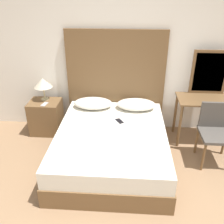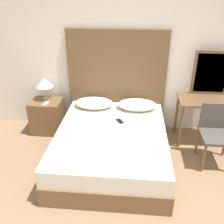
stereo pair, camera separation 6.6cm
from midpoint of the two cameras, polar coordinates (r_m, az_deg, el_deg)
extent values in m
cube|color=white|center=(4.20, 2.47, 13.28)|extent=(10.00, 0.06, 2.70)
cube|color=brown|center=(3.75, -0.62, -9.21)|extent=(1.57, 1.94, 0.27)
cube|color=silver|center=(3.60, -0.64, -5.94)|extent=(1.54, 1.90, 0.24)
cube|color=brown|center=(4.28, 0.38, 6.85)|extent=(1.65, 0.05, 1.74)
ellipsoid|color=silver|center=(4.17, -4.78, 2.02)|extent=(0.64, 0.39, 0.15)
ellipsoid|color=silver|center=(4.13, 5.10, 1.72)|extent=(0.64, 0.39, 0.15)
cube|color=black|center=(3.77, 1.22, -2.07)|extent=(0.14, 0.16, 0.01)
cube|color=brown|center=(4.52, -15.22, -1.08)|extent=(0.52, 0.43, 0.59)
cylinder|color=tan|center=(4.46, -15.47, 2.87)|extent=(0.13, 0.13, 0.02)
cylinder|color=tan|center=(4.42, -15.66, 4.23)|extent=(0.02, 0.02, 0.21)
cone|color=beige|center=(4.35, -15.96, 6.43)|extent=(0.30, 0.30, 0.15)
cube|color=#B7B7BC|center=(4.28, -15.60, 1.73)|extent=(0.10, 0.16, 0.01)
cube|color=brown|center=(4.20, 20.92, 2.66)|extent=(0.98, 0.52, 0.02)
cylinder|color=brown|center=(4.07, 14.76, -3.21)|extent=(0.04, 0.04, 0.73)
cylinder|color=brown|center=(4.45, 13.85, -0.31)|extent=(0.04, 0.04, 0.73)
cube|color=brown|center=(4.29, 20.93, 8.46)|extent=(0.57, 0.03, 0.71)
cube|color=#B2BCC6|center=(4.28, 20.96, 8.42)|extent=(0.48, 0.01, 0.63)
cube|color=#4C4742|center=(3.83, 22.51, -4.92)|extent=(0.47, 0.47, 0.04)
cube|color=#4C4742|center=(3.90, 22.20, -0.56)|extent=(0.45, 0.04, 0.39)
cylinder|color=brown|center=(3.73, 19.68, -9.71)|extent=(0.04, 0.04, 0.44)
cylinder|color=brown|center=(4.05, 18.32, -6.25)|extent=(0.04, 0.04, 0.44)
cylinder|color=brown|center=(4.18, 23.84, -6.24)|extent=(0.04, 0.04, 0.44)
camera|label=1|loc=(0.03, -90.54, -0.28)|focal=40.00mm
camera|label=2|loc=(0.03, 89.46, 0.28)|focal=40.00mm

